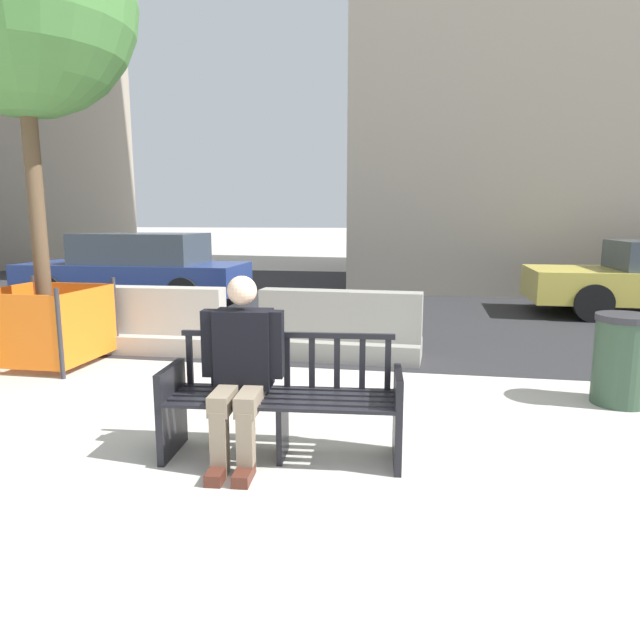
% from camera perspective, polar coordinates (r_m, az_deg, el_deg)
% --- Properties ---
extents(ground_plane, '(200.00, 200.00, 0.00)m').
position_cam_1_polar(ground_plane, '(4.00, 2.71, -15.21)').
color(ground_plane, '#B7B2A8').
extents(street_asphalt, '(120.00, 12.00, 0.01)m').
position_cam_1_polar(street_asphalt, '(12.41, 8.11, 2.12)').
color(street_asphalt, '#28282B').
rests_on(street_asphalt, ground).
extents(street_bench, '(1.73, 0.66, 0.88)m').
position_cam_1_polar(street_bench, '(4.15, -3.74, -8.35)').
color(street_bench, black).
rests_on(street_bench, ground).
extents(seated_person, '(0.59, 0.75, 1.31)m').
position_cam_1_polar(seated_person, '(4.07, -7.90, -4.50)').
color(seated_person, black).
rests_on(seated_person, ground).
extents(jersey_barrier_centre, '(2.02, 0.75, 0.84)m').
position_cam_1_polar(jersey_barrier_centre, '(7.05, 2.00, -1.09)').
color(jersey_barrier_centre, gray).
rests_on(jersey_barrier_centre, ground).
extents(jersey_barrier_left, '(2.02, 0.74, 0.84)m').
position_cam_1_polar(jersey_barrier_left, '(7.76, -16.67, -0.48)').
color(jersey_barrier_left, '#ADA89E').
rests_on(jersey_barrier_left, ground).
extents(construction_fence, '(1.17, 1.17, 0.99)m').
position_cam_1_polar(construction_fence, '(7.46, -25.67, -0.27)').
color(construction_fence, '#2D2D33').
rests_on(construction_fence, ground).
extents(car_sedan_mid, '(4.47, 1.89, 1.42)m').
position_cam_1_polar(car_sedan_mid, '(12.13, -17.85, 4.93)').
color(car_sedan_mid, navy).
rests_on(car_sedan_mid, ground).
extents(trash_bin, '(0.52, 0.52, 0.85)m').
position_cam_1_polar(trash_bin, '(5.97, 27.98, -3.50)').
color(trash_bin, '#334C38').
rests_on(trash_bin, ground).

